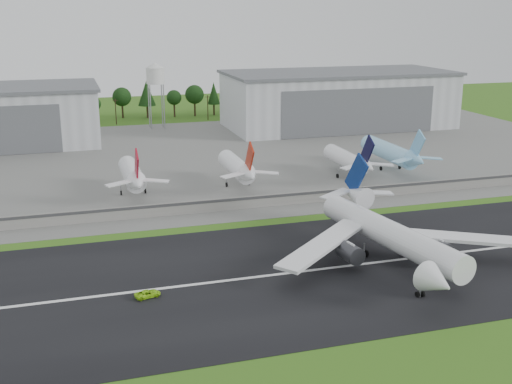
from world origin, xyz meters
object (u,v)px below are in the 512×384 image
object	(u,v)px
parked_jet_red_a	(133,175)
parked_jet_skyblue	(393,153)
main_airliner	(390,241)
parked_jet_navy	(350,160)
parked_jet_red_b	(239,168)
ground_vehicle	(148,294)

from	to	relation	value
parked_jet_red_a	parked_jet_skyblue	distance (m)	86.31
main_airliner	parked_jet_navy	size ratio (longest dim) A/B	1.89
parked_jet_navy	parked_jet_skyblue	size ratio (longest dim) A/B	0.84
parked_jet_red_a	parked_jet_navy	size ratio (longest dim) A/B	1.00
parked_jet_red_b	parked_jet_skyblue	world-z (taller)	parked_jet_skyblue
parked_jet_red_a	parked_jet_red_b	world-z (taller)	parked_jet_red_a
ground_vehicle	parked_jet_red_b	world-z (taller)	parked_jet_red_b
main_airliner	ground_vehicle	size ratio (longest dim) A/B	12.07
main_airliner	parked_jet_navy	bearing A→B (deg)	-117.14
parked_jet_red_a	parked_jet_red_b	xyz separation A→B (m)	(31.59, -0.01, -0.04)
main_airliner	parked_jet_red_a	size ratio (longest dim) A/B	1.89
ground_vehicle	parked_jet_red_b	size ratio (longest dim) A/B	0.16
ground_vehicle	parked_jet_red_a	world-z (taller)	parked_jet_red_a
main_airliner	parked_jet_skyblue	world-z (taller)	main_airliner
parked_jet_red_a	parked_jet_navy	bearing A→B (deg)	-0.02
parked_jet_red_b	main_airliner	bearing A→B (deg)	-77.48
parked_jet_red_b	parked_jet_red_a	bearing A→B (deg)	179.99
main_airliner	parked_jet_navy	xyz separation A→B (m)	(21.72, 66.95, 1.06)
parked_jet_red_b	parked_jet_navy	world-z (taller)	parked_jet_red_b
parked_jet_red_a	parked_jet_navy	world-z (taller)	parked_jet_red_a
parked_jet_skyblue	parked_jet_red_b	bearing A→B (deg)	-174.73
main_airliner	parked_jet_red_a	distance (m)	81.52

